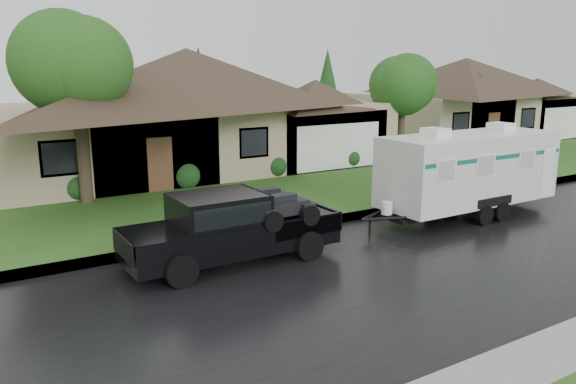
% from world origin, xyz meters
% --- Properties ---
extents(ground, '(140.00, 140.00, 0.00)m').
position_xyz_m(ground, '(0.00, 0.00, 0.00)').
color(ground, '#2B561B').
rests_on(ground, ground).
extents(road, '(140.00, 8.00, 0.01)m').
position_xyz_m(road, '(0.00, -2.00, 0.01)').
color(road, black).
rests_on(road, ground).
extents(curb, '(140.00, 0.50, 0.15)m').
position_xyz_m(curb, '(0.00, 2.25, 0.07)').
color(curb, gray).
rests_on(curb, ground).
extents(lawn, '(140.00, 26.00, 0.15)m').
position_xyz_m(lawn, '(0.00, 15.00, 0.07)').
color(lawn, '#2B561B').
rests_on(lawn, ground).
extents(house_main, '(19.44, 10.80, 6.90)m').
position_xyz_m(house_main, '(2.29, 13.84, 3.59)').
color(house_main, tan).
rests_on(house_main, lawn).
extents(house_neighbor, '(15.12, 9.72, 6.45)m').
position_xyz_m(house_neighbor, '(22.27, 14.34, 3.32)').
color(house_neighbor, tan).
rests_on(house_neighbor, lawn).
extents(tree_left_green, '(4.18, 4.18, 6.92)m').
position_xyz_m(tree_left_green, '(-4.13, 8.61, 4.95)').
color(tree_left_green, '#382B1E').
rests_on(tree_left_green, lawn).
extents(tree_right_green, '(3.34, 3.34, 5.53)m').
position_xyz_m(tree_right_green, '(11.79, 9.63, 3.98)').
color(tree_right_green, '#382B1E').
rests_on(tree_right_green, lawn).
extents(shrub_row, '(13.60, 1.00, 1.00)m').
position_xyz_m(shrub_row, '(2.00, 9.30, 0.65)').
color(shrub_row, '#143814').
rests_on(shrub_row, lawn).
extents(pickup_truck, '(5.49, 2.09, 1.83)m').
position_xyz_m(pickup_truck, '(-2.41, 0.56, 0.98)').
color(pickup_truck, black).
rests_on(pickup_truck, ground).
extents(travel_trailer, '(6.77, 2.38, 3.04)m').
position_xyz_m(travel_trailer, '(6.39, 0.56, 1.61)').
color(travel_trailer, silver).
rests_on(travel_trailer, ground).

